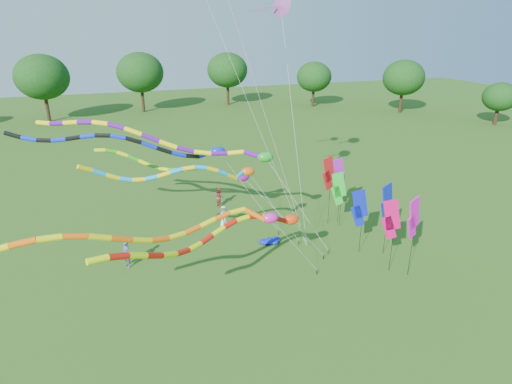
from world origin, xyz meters
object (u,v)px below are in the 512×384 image
object	(u,v)px
person_b	(126,254)
blue_nylon_heap	(270,242)
tube_kite_red	(232,232)
tube_kite_orange	(186,227)
person_a	(224,217)
person_c	(219,197)

from	to	relation	value
person_b	blue_nylon_heap	bearing A→B (deg)	56.19
tube_kite_red	tube_kite_orange	size ratio (longest dim) A/B	0.86
tube_kite_red	blue_nylon_heap	xyz separation A→B (m)	(4.20, 5.67, -4.16)
person_a	person_b	distance (m)	7.51
blue_nylon_heap	person_a	xyz separation A→B (m)	(-2.21, 3.47, 0.63)
tube_kite_red	tube_kite_orange	world-z (taller)	tube_kite_orange
blue_nylon_heap	tube_kite_red	bearing A→B (deg)	-126.51
tube_kite_red	person_b	size ratio (longest dim) A/B	7.19
tube_kite_red	tube_kite_orange	xyz separation A→B (m)	(-2.21, -0.48, 0.81)
tube_kite_red	person_b	xyz separation A→B (m)	(-4.82, 5.98, -3.50)
tube_kite_red	person_a	bearing A→B (deg)	53.73
tube_kite_orange	person_b	distance (m)	8.19
tube_kite_red	blue_nylon_heap	distance (m)	8.19
person_a	tube_kite_orange	bearing A→B (deg)	-164.17
blue_nylon_heap	person_b	bearing A→B (deg)	178.06
person_a	person_c	size ratio (longest dim) A/B	1.08
tube_kite_red	tube_kite_orange	distance (m)	2.41
person_a	person_b	bearing A→B (deg)	154.35
blue_nylon_heap	person_c	distance (m)	7.61
person_a	blue_nylon_heap	bearing A→B (deg)	-108.13
tube_kite_red	blue_nylon_heap	size ratio (longest dim) A/B	7.56
blue_nylon_heap	person_a	world-z (taller)	person_a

